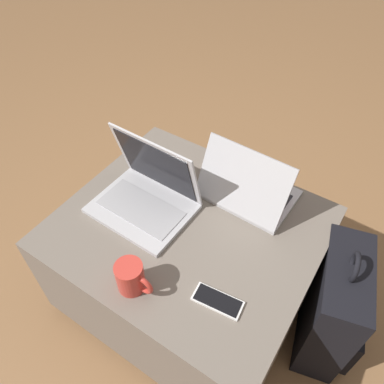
{
  "coord_description": "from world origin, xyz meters",
  "views": [
    {
      "loc": [
        0.45,
        -0.66,
        1.48
      ],
      "look_at": [
        -0.03,
        0.07,
        0.55
      ],
      "focal_mm": 35.0,
      "sensor_mm": 36.0,
      "label": 1
    }
  ],
  "objects_px": {
    "cell_phone": "(218,301)",
    "coffee_mug": "(131,277)",
    "backpack": "(333,309)",
    "laptop_far": "(247,189)",
    "laptop_near": "(147,194)"
  },
  "relations": [
    {
      "from": "laptop_near",
      "to": "coffee_mug",
      "type": "distance_m",
      "value": 0.33
    },
    {
      "from": "coffee_mug",
      "to": "backpack",
      "type": "bearing_deg",
      "value": 37.2
    },
    {
      "from": "backpack",
      "to": "laptop_far",
      "type": "bearing_deg",
      "value": 63.86
    },
    {
      "from": "cell_phone",
      "to": "coffee_mug",
      "type": "bearing_deg",
      "value": -74.35
    },
    {
      "from": "laptop_far",
      "to": "coffee_mug",
      "type": "xyz_separation_m",
      "value": [
        -0.11,
        -0.5,
        0.0
      ]
    },
    {
      "from": "backpack",
      "to": "coffee_mug",
      "type": "relative_size",
      "value": 4.45
    },
    {
      "from": "laptop_near",
      "to": "backpack",
      "type": "bearing_deg",
      "value": 11.53
    },
    {
      "from": "laptop_far",
      "to": "coffee_mug",
      "type": "bearing_deg",
      "value": 79.19
    },
    {
      "from": "backpack",
      "to": "laptop_near",
      "type": "bearing_deg",
      "value": 86.12
    },
    {
      "from": "cell_phone",
      "to": "backpack",
      "type": "height_order",
      "value": "backpack"
    },
    {
      "from": "coffee_mug",
      "to": "laptop_far",
      "type": "bearing_deg",
      "value": 77.14
    },
    {
      "from": "cell_phone",
      "to": "backpack",
      "type": "distance_m",
      "value": 0.5
    },
    {
      "from": "laptop_far",
      "to": "backpack",
      "type": "bearing_deg",
      "value": 169.89
    },
    {
      "from": "laptop_near",
      "to": "laptop_far",
      "type": "height_order",
      "value": "laptop_near"
    },
    {
      "from": "backpack",
      "to": "coffee_mug",
      "type": "height_order",
      "value": "coffee_mug"
    }
  ]
}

